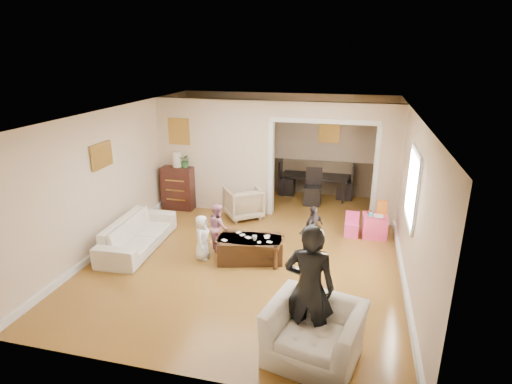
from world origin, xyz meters
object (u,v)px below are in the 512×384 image
(child_kneel_b, at_px, (218,227))
(armchair_front, at_px, (314,333))
(table_lamp, at_px, (177,159))
(armchair_back, at_px, (243,203))
(child_toddler, at_px, (313,228))
(coffee_cup, at_px, (255,238))
(play_table, at_px, (374,226))
(child_kneel_a, at_px, (202,237))
(dining_table, at_px, (315,185))
(adult_person, at_px, (309,288))
(dresser, at_px, (179,187))
(cyan_cup, at_px, (371,214))
(sofa, at_px, (138,234))
(coffee_table, at_px, (250,249))

(child_kneel_b, bearing_deg, armchair_front, -175.53)
(table_lamp, distance_m, child_kneel_b, 2.58)
(child_kneel_b, bearing_deg, armchair_back, -36.05)
(table_lamp, bearing_deg, child_toddler, -22.71)
(child_kneel_b, bearing_deg, coffee_cup, -148.57)
(armchair_back, bearing_deg, play_table, 137.32)
(child_kneel_a, bearing_deg, dining_table, -27.12)
(coffee_cup, height_order, adult_person, adult_person)
(dresser, height_order, play_table, dresser)
(table_lamp, relative_size, dining_table, 0.21)
(dresser, bearing_deg, cyan_cup, -7.86)
(coffee_cup, relative_size, dining_table, 0.05)
(table_lamp, bearing_deg, armchair_back, -6.97)
(coffee_cup, distance_m, dining_table, 3.92)
(coffee_cup, relative_size, child_kneel_b, 0.10)
(cyan_cup, relative_size, adult_person, 0.05)
(child_kneel_a, xyz_separation_m, child_toddler, (1.90, 0.90, 0.01))
(armchair_back, distance_m, dresser, 1.67)
(sofa, distance_m, dining_table, 4.87)
(child_kneel_b, bearing_deg, table_lamp, 6.10)
(armchair_front, distance_m, child_kneel_b, 3.32)
(play_table, bearing_deg, armchair_back, 172.88)
(child_kneel_a, bearing_deg, child_toddler, -69.60)
(armchair_front, bearing_deg, child_kneel_a, 149.95)
(sofa, distance_m, coffee_table, 2.21)
(armchair_back, relative_size, table_lamp, 2.14)
(table_lamp, height_order, dining_table, table_lamp)
(armchair_front, bearing_deg, play_table, 91.34)
(dining_table, bearing_deg, coffee_cup, -94.47)
(dining_table, distance_m, child_kneel_a, 4.28)
(sofa, xyz_separation_m, armchair_back, (1.55, 2.00, 0.06))
(dresser, bearing_deg, armchair_back, -6.97)
(coffee_table, bearing_deg, armchair_back, 108.83)
(cyan_cup, distance_m, dining_table, 2.64)
(table_lamp, height_order, child_kneel_a, table_lamp)
(play_table, bearing_deg, table_lamp, 172.93)
(sofa, xyz_separation_m, child_kneel_a, (1.36, -0.11, 0.13))
(armchair_front, xyz_separation_m, play_table, (0.80, 3.86, -0.13))
(cyan_cup, bearing_deg, play_table, 26.57)
(table_lamp, distance_m, child_kneel_a, 2.85)
(adult_person, bearing_deg, child_kneel_a, -41.90)
(coffee_table, bearing_deg, adult_person, -58.07)
(armchair_back, distance_m, coffee_cup, 2.15)
(table_lamp, bearing_deg, dresser, 0.00)
(child_kneel_b, distance_m, child_toddler, 1.81)
(cyan_cup, bearing_deg, child_kneel_a, -150.12)
(dresser, relative_size, adult_person, 0.60)
(armchair_back, height_order, coffee_cup, armchair_back)
(table_lamp, distance_m, dining_table, 3.62)
(dresser, distance_m, child_kneel_b, 2.47)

